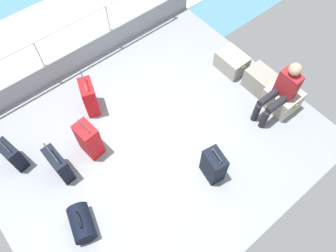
{
  "coord_description": "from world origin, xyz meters",
  "views": [
    {
      "loc": [
        2.19,
        -1.48,
        4.81
      ],
      "look_at": [
        0.06,
        0.27,
        0.25
      ],
      "focal_mm": 35.15,
      "sensor_mm": 36.0,
      "label": 1
    }
  ],
  "objects_px": {
    "cargo_crate_0": "(232,62)",
    "cargo_crate_1": "(262,82)",
    "cargo_crate_2": "(282,99)",
    "suitcase_4": "(12,155)",
    "suitcase_3": "(214,165)",
    "suitcase_2": "(59,164)",
    "passenger_seated": "(281,91)",
    "duffel_bag": "(82,223)",
    "suitcase_1": "(89,97)",
    "suitcase_0": "(89,140)"
  },
  "relations": [
    {
      "from": "suitcase_1",
      "to": "suitcase_4",
      "type": "distance_m",
      "value": 1.51
    },
    {
      "from": "suitcase_1",
      "to": "suitcase_4",
      "type": "height_order",
      "value": "suitcase_1"
    },
    {
      "from": "cargo_crate_0",
      "to": "duffel_bag",
      "type": "bearing_deg",
      "value": -78.28
    },
    {
      "from": "cargo_crate_1",
      "to": "suitcase_2",
      "type": "distance_m",
      "value": 3.71
    },
    {
      "from": "passenger_seated",
      "to": "duffel_bag",
      "type": "bearing_deg",
      "value": -96.06
    },
    {
      "from": "cargo_crate_1",
      "to": "passenger_seated",
      "type": "relative_size",
      "value": 0.56
    },
    {
      "from": "cargo_crate_2",
      "to": "suitcase_2",
      "type": "xyz_separation_m",
      "value": [
        -1.31,
        -3.6,
        0.07
      ]
    },
    {
      "from": "suitcase_0",
      "to": "suitcase_2",
      "type": "bearing_deg",
      "value": -86.11
    },
    {
      "from": "cargo_crate_1",
      "to": "suitcase_0",
      "type": "distance_m",
      "value": 3.17
    },
    {
      "from": "cargo_crate_0",
      "to": "passenger_seated",
      "type": "distance_m",
      "value": 1.24
    },
    {
      "from": "cargo_crate_0",
      "to": "suitcase_3",
      "type": "xyz_separation_m",
      "value": [
        1.35,
        -1.77,
        0.12
      ]
    },
    {
      "from": "suitcase_4",
      "to": "suitcase_2",
      "type": "bearing_deg",
      "value": 37.79
    },
    {
      "from": "passenger_seated",
      "to": "suitcase_0",
      "type": "height_order",
      "value": "passenger_seated"
    },
    {
      "from": "passenger_seated",
      "to": "duffel_bag",
      "type": "relative_size",
      "value": 1.95
    },
    {
      "from": "cargo_crate_0",
      "to": "suitcase_4",
      "type": "xyz_separation_m",
      "value": [
        -0.76,
        -4.03,
        0.08
      ]
    },
    {
      "from": "suitcase_4",
      "to": "passenger_seated",
      "type": "bearing_deg",
      "value": 63.68
    },
    {
      "from": "suitcase_1",
      "to": "duffel_bag",
      "type": "relative_size",
      "value": 1.48
    },
    {
      "from": "cargo_crate_1",
      "to": "passenger_seated",
      "type": "xyz_separation_m",
      "value": [
        0.47,
        -0.2,
        0.39
      ]
    },
    {
      "from": "suitcase_2",
      "to": "suitcase_3",
      "type": "relative_size",
      "value": 1.12
    },
    {
      "from": "cargo_crate_0",
      "to": "suitcase_3",
      "type": "bearing_deg",
      "value": -52.65
    },
    {
      "from": "cargo_crate_2",
      "to": "suitcase_1",
      "type": "bearing_deg",
      "value": -128.56
    },
    {
      "from": "cargo_crate_2",
      "to": "suitcase_3",
      "type": "bearing_deg",
      "value": -84.16
    },
    {
      "from": "passenger_seated",
      "to": "suitcase_3",
      "type": "xyz_separation_m",
      "value": [
        0.19,
        -1.63,
        -0.3
      ]
    },
    {
      "from": "cargo_crate_0",
      "to": "cargo_crate_2",
      "type": "relative_size",
      "value": 1.02
    },
    {
      "from": "cargo_crate_2",
      "to": "suitcase_4",
      "type": "xyz_separation_m",
      "value": [
        -1.93,
        -4.08,
        0.05
      ]
    },
    {
      "from": "cargo_crate_2",
      "to": "cargo_crate_1",
      "type": "bearing_deg",
      "value": 178.3
    },
    {
      "from": "suitcase_4",
      "to": "cargo_crate_0",
      "type": "bearing_deg",
      "value": 79.3
    },
    {
      "from": "passenger_seated",
      "to": "suitcase_3",
      "type": "relative_size",
      "value": 1.63
    },
    {
      "from": "cargo_crate_0",
      "to": "passenger_seated",
      "type": "relative_size",
      "value": 0.53
    },
    {
      "from": "cargo_crate_0",
      "to": "suitcase_1",
      "type": "xyz_separation_m",
      "value": [
        -0.89,
        -2.53,
        0.14
      ]
    },
    {
      "from": "passenger_seated",
      "to": "suitcase_1",
      "type": "distance_m",
      "value": 3.17
    },
    {
      "from": "suitcase_4",
      "to": "duffel_bag",
      "type": "height_order",
      "value": "suitcase_4"
    },
    {
      "from": "suitcase_3",
      "to": "suitcase_0",
      "type": "bearing_deg",
      "value": -141.64
    },
    {
      "from": "cargo_crate_2",
      "to": "suitcase_4",
      "type": "relative_size",
      "value": 0.92
    },
    {
      "from": "cargo_crate_1",
      "to": "passenger_seated",
      "type": "height_order",
      "value": "passenger_seated"
    },
    {
      "from": "suitcase_3",
      "to": "suitcase_2",
      "type": "bearing_deg",
      "value": -129.9
    },
    {
      "from": "cargo_crate_0",
      "to": "suitcase_3",
      "type": "height_order",
      "value": "suitcase_3"
    },
    {
      "from": "suitcase_2",
      "to": "suitcase_3",
      "type": "xyz_separation_m",
      "value": [
        1.5,
        1.79,
        0.01
      ]
    },
    {
      "from": "passenger_seated",
      "to": "suitcase_1",
      "type": "xyz_separation_m",
      "value": [
        -2.05,
        -2.39,
        -0.27
      ]
    },
    {
      "from": "suitcase_0",
      "to": "suitcase_2",
      "type": "height_order",
      "value": "suitcase_0"
    },
    {
      "from": "cargo_crate_0",
      "to": "cargo_crate_1",
      "type": "xyz_separation_m",
      "value": [
        0.69,
        0.06,
        0.03
      ]
    },
    {
      "from": "cargo_crate_1",
      "to": "suitcase_4",
      "type": "height_order",
      "value": "suitcase_4"
    },
    {
      "from": "cargo_crate_2",
      "to": "suitcase_4",
      "type": "height_order",
      "value": "suitcase_4"
    },
    {
      "from": "cargo_crate_2",
      "to": "suitcase_4",
      "type": "distance_m",
      "value": 4.51
    },
    {
      "from": "passenger_seated",
      "to": "suitcase_2",
      "type": "distance_m",
      "value": 3.67
    },
    {
      "from": "passenger_seated",
      "to": "suitcase_2",
      "type": "relative_size",
      "value": 1.46
    },
    {
      "from": "suitcase_4",
      "to": "suitcase_0",
      "type": "bearing_deg",
      "value": 61.25
    },
    {
      "from": "suitcase_3",
      "to": "duffel_bag",
      "type": "distance_m",
      "value": 2.07
    },
    {
      "from": "suitcase_2",
      "to": "suitcase_1",
      "type": "bearing_deg",
      "value": 126.08
    },
    {
      "from": "cargo_crate_0",
      "to": "cargo_crate_1",
      "type": "distance_m",
      "value": 0.69
    }
  ]
}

